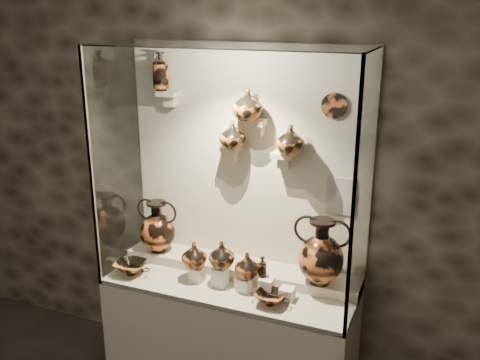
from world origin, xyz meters
name	(u,v)px	position (x,y,z in m)	size (l,w,h in m)	color
wall_back	(248,162)	(0.00, 2.50, 1.60)	(5.00, 0.02, 3.20)	#2B251B
plinth	(230,338)	(0.00, 2.18, 0.40)	(1.70, 0.60, 0.80)	beige
front_tier	(230,285)	(0.00, 2.18, 0.82)	(1.68, 0.58, 0.03)	#C4B398
rear_tier	(240,269)	(0.00, 2.35, 0.85)	(1.70, 0.25, 0.10)	#C4B398
back_panel	(247,162)	(0.00, 2.50, 1.60)	(1.70, 0.03, 1.60)	beige
glass_front	(209,189)	(0.00, 1.88, 1.60)	(1.70, 0.01, 1.60)	white
glass_left	(117,161)	(-0.85, 2.18, 1.60)	(0.01, 0.60, 1.60)	white
glass_right	(364,191)	(0.85, 2.18, 1.60)	(0.01, 0.60, 1.60)	white
glass_top	(228,45)	(0.00, 2.18, 2.40)	(1.70, 0.60, 0.01)	white
frame_post_left	(91,172)	(-0.84, 1.89, 1.60)	(0.02, 0.02, 1.60)	gray
frame_post_right	(353,208)	(0.84, 1.89, 1.60)	(0.02, 0.02, 1.60)	gray
pedestal_a	(197,274)	(-0.22, 2.13, 0.88)	(0.09, 0.09, 0.10)	silver
pedestal_b	(220,277)	(-0.05, 2.13, 0.90)	(0.09, 0.09, 0.13)	silver
pedestal_c	(244,284)	(0.12, 2.13, 0.88)	(0.09, 0.09, 0.09)	silver
pedestal_d	(267,286)	(0.28, 2.13, 0.89)	(0.09, 0.09, 0.12)	silver
pedestal_e	(287,293)	(0.42, 2.13, 0.87)	(0.09, 0.09, 0.08)	silver
bracket_ul	(169,93)	(-0.55, 2.42, 2.05)	(0.14, 0.12, 0.04)	beige
bracket_ca	(230,149)	(-0.10, 2.42, 1.70)	(0.14, 0.12, 0.04)	beige
bracket_cb	(258,122)	(0.10, 2.42, 1.90)	(0.10, 0.12, 0.04)	beige
bracket_cc	(283,155)	(0.28, 2.42, 1.70)	(0.14, 0.12, 0.04)	beige
amphora_left	(158,226)	(-0.63, 2.32, 1.09)	(0.31, 0.31, 0.39)	#C05624
amphora_right	(321,252)	(0.59, 2.29, 1.12)	(0.35, 0.35, 0.44)	#C05624
jug_a	(194,255)	(-0.24, 2.13, 1.02)	(0.17, 0.17, 0.18)	#C05624
jug_b	(222,255)	(-0.04, 2.15, 1.05)	(0.18, 0.18, 0.18)	#BA5F20
jug_c	(247,265)	(0.14, 2.15, 1.01)	(0.17, 0.17, 0.17)	#C05624
lekythos_small	(263,265)	(0.25, 2.15, 1.03)	(0.07, 0.07, 0.15)	#BA5F20
kylix_left	(131,267)	(-0.69, 2.04, 0.89)	(0.28, 0.24, 0.11)	#BA5F20
kylix_right	(270,297)	(0.34, 2.03, 0.88)	(0.25, 0.21, 0.10)	#C05624
lekythos_tall	(161,69)	(-0.60, 2.40, 2.21)	(0.12, 0.12, 0.29)	#C05624
ovoid_vase_a	(233,135)	(-0.06, 2.38, 1.81)	(0.18, 0.18, 0.18)	#BA5F20
ovoid_vase_b	(248,104)	(0.05, 2.37, 2.02)	(0.20, 0.20, 0.20)	#BA5F20
ovoid_vase_c	(290,140)	(0.34, 2.38, 1.81)	(0.18, 0.18, 0.19)	#BA5F20
wall_plate	(334,106)	(0.59, 2.47, 2.03)	(0.16, 0.16, 0.02)	#A44420
info_placard	(341,196)	(0.66, 2.47, 1.45)	(0.19, 0.01, 0.25)	beige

